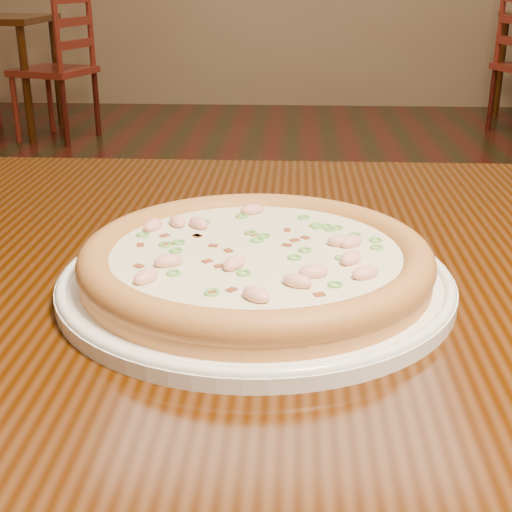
# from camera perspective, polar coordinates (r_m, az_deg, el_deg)

# --- Properties ---
(ground) EXTENTS (9.00, 9.00, 0.00)m
(ground) POSITION_cam_1_polar(r_m,az_deg,el_deg) (1.70, 1.98, -14.54)
(ground) COLOR black
(hero_table) EXTENTS (1.20, 0.80, 0.75)m
(hero_table) POSITION_cam_1_polar(r_m,az_deg,el_deg) (0.71, 10.08, -8.43)
(hero_table) COLOR black
(hero_table) RESTS_ON ground
(plate) EXTENTS (0.34, 0.34, 0.02)m
(plate) POSITION_cam_1_polar(r_m,az_deg,el_deg) (0.61, -0.00, -1.86)
(plate) COLOR white
(plate) RESTS_ON hero_table
(pizza) EXTENTS (0.30, 0.30, 0.03)m
(pizza) POSITION_cam_1_polar(r_m,az_deg,el_deg) (0.60, 0.00, -0.26)
(pizza) COLOR #D0833F
(pizza) RESTS_ON plate
(chair_b) EXTENTS (0.52, 0.52, 0.95)m
(chair_b) POSITION_cam_1_polar(r_m,az_deg,el_deg) (4.76, -15.36, 14.15)
(chair_b) COLOR #581D0B
(chair_b) RESTS_ON ground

